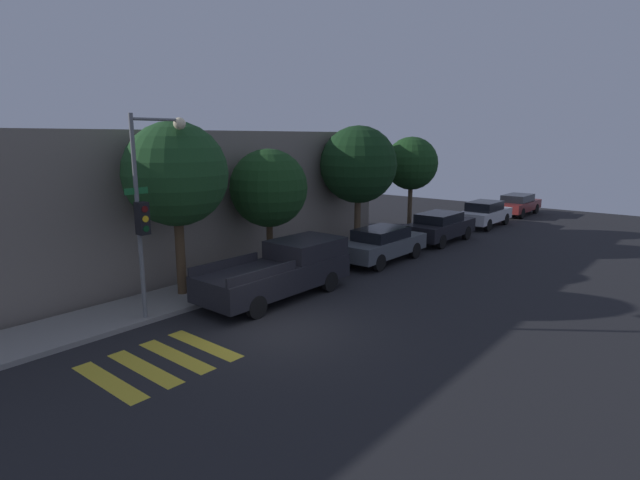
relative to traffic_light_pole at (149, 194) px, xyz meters
The scene contains 14 objects.
ground_plane 5.25m from the traffic_light_pole, 63.89° to the right, with size 60.00×60.00×0.00m, color black.
sidewalk 4.09m from the traffic_light_pole, 31.35° to the left, with size 26.00×2.36×0.14m, color gray.
building_row 5.90m from the traffic_light_pole, 73.52° to the left, with size 26.00×6.00×5.48m, color slate.
crosswalk 4.75m from the traffic_light_pole, 121.52° to the right, with size 3.01×2.60×0.00m.
traffic_light_pole is the anchor object (origin of this frame).
pickup_truck 4.99m from the traffic_light_pole, 17.84° to the right, with size 5.53×2.03×1.76m.
sedan_near_corner 10.52m from the traffic_light_pole, ahead, with size 4.60×1.77×1.47m.
sedan_middle 15.68m from the traffic_light_pole, ahead, with size 4.61×1.85×1.50m.
sedan_far_end 21.41m from the traffic_light_pole, ahead, with size 4.42×1.74×1.50m.
sedan_tail_of_row 27.11m from the traffic_light_pole, ahead, with size 4.69×1.75×1.41m.
tree_near_corner 2.09m from the traffic_light_pole, 34.85° to the left, with size 3.32×3.32×5.75m.
tree_midblock 5.90m from the traffic_light_pole, 11.50° to the left, with size 2.99×2.99×4.82m.
tree_far_end 11.70m from the traffic_light_pole, ahead, with size 3.61×3.61×5.77m.
tree_behind_truck 16.63m from the traffic_light_pole, ahead, with size 2.86×2.86×5.26m.
Camera 1 is at (-9.24, -9.17, 5.25)m, focal length 28.00 mm.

